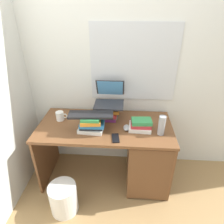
{
  "coord_description": "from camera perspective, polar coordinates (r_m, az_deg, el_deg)",
  "views": [
    {
      "loc": [
        0.19,
        -1.71,
        1.85
      ],
      "look_at": [
        0.08,
        -0.04,
        0.9
      ],
      "focal_mm": 31.97,
      "sensor_mm": 36.0,
      "label": 1
    }
  ],
  "objects": [
    {
      "name": "ground_plane",
      "position": [
        2.52,
        -1.74,
        -17.68
      ],
      "size": [
        6.0,
        6.0,
        0.0
      ],
      "primitive_type": "plane",
      "color": "#9E7A4C"
    },
    {
      "name": "wall_back",
      "position": [
        2.16,
        -1.2,
        14.71
      ],
      "size": [
        6.0,
        0.06,
        2.6
      ],
      "color": "silver",
      "rests_on": "ground"
    },
    {
      "name": "wall_left",
      "position": [
        2.11,
        -28.42,
        10.9
      ],
      "size": [
        0.05,
        6.0,
        2.6
      ],
      "primitive_type": "cube",
      "color": "silver",
      "rests_on": "ground"
    },
    {
      "name": "desk",
      "position": [
        2.23,
        7.13,
        -11.53
      ],
      "size": [
        1.37,
        0.65,
        0.72
      ],
      "color": "brown",
      "rests_on": "ground"
    },
    {
      "name": "book_stack_tall",
      "position": [
        2.11,
        -0.9,
        0.01
      ],
      "size": [
        0.22,
        0.19,
        0.17
      ],
      "color": "#8C338C",
      "rests_on": "desk"
    },
    {
      "name": "book_stack_keyboard_riser",
      "position": [
        1.93,
        -5.94,
        -3.31
      ],
      "size": [
        0.26,
        0.2,
        0.17
      ],
      "color": "white",
      "rests_on": "desk"
    },
    {
      "name": "book_stack_side",
      "position": [
        1.99,
        8.18,
        -3.57
      ],
      "size": [
        0.23,
        0.19,
        0.11
      ],
      "color": "white",
      "rests_on": "desk"
    },
    {
      "name": "laptop",
      "position": [
        2.11,
        -0.71,
        4.18
      ],
      "size": [
        0.3,
        0.35,
        0.23
      ],
      "color": "#2D2D33",
      "rests_on": "book_stack_tall"
    },
    {
      "name": "keyboard",
      "position": [
        1.88,
        -6.09,
        -0.77
      ],
      "size": [
        0.43,
        0.17,
        0.02
      ],
      "primitive_type": "cube",
      "rotation": [
        0.0,
        0.0,
        0.07
      ],
      "color": "black",
      "rests_on": "book_stack_keyboard_riser"
    },
    {
      "name": "computer_mouse",
      "position": [
        1.99,
        4.14,
        -4.47
      ],
      "size": [
        0.06,
        0.1,
        0.04
      ],
      "primitive_type": "ellipsoid",
      "color": "#A5A8AD",
      "rests_on": "desk"
    },
    {
      "name": "mug",
      "position": [
        2.19,
        -14.61,
        -1.11
      ],
      "size": [
        0.12,
        0.08,
        0.1
      ],
      "color": "white",
      "rests_on": "desk"
    },
    {
      "name": "water_bottle",
      "position": [
        1.93,
        14.03,
        -3.74
      ],
      "size": [
        0.07,
        0.07,
        0.2
      ],
      "primitive_type": "cylinder",
      "color": "#999EA5",
      "rests_on": "desk"
    },
    {
      "name": "cell_phone",
      "position": [
        1.86,
        1.01,
        -7.48
      ],
      "size": [
        0.08,
        0.14,
        0.01
      ],
      "primitive_type": "cube",
      "rotation": [
        0.0,
        0.0,
        0.12
      ],
      "color": "black",
      "rests_on": "desk"
    },
    {
      "name": "wastebasket",
      "position": [
        2.17,
        -13.67,
        -22.87
      ],
      "size": [
        0.27,
        0.27,
        0.32
      ],
      "primitive_type": "cylinder",
      "color": "silver",
      "rests_on": "ground"
    }
  ]
}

